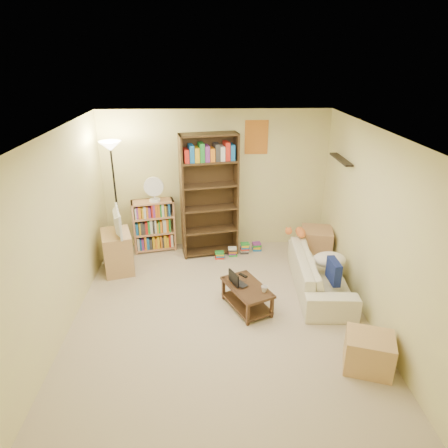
# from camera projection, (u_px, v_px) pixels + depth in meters

# --- Properties ---
(room) EXTENTS (4.50, 4.54, 2.52)m
(room) POSITION_uv_depth(u_px,v_px,m) (220.00, 204.00, 4.95)
(room) COLOR beige
(room) RESTS_ON ground
(sofa) EXTENTS (1.97, 0.97, 0.55)m
(sofa) POSITION_uv_depth(u_px,v_px,m) (320.00, 272.00, 6.09)
(sofa) COLOR beige
(sofa) RESTS_ON ground
(navy_pillow) EXTENTS (0.12, 0.36, 0.32)m
(navy_pillow) POSITION_uv_depth(u_px,v_px,m) (334.00, 271.00, 5.62)
(navy_pillow) COLOR navy
(navy_pillow) RESTS_ON sofa
(cream_blanket) EXTENTS (0.50, 0.36, 0.22)m
(cream_blanket) POSITION_uv_depth(u_px,v_px,m) (329.00, 260.00, 6.05)
(cream_blanket) COLOR white
(cream_blanket) RESTS_ON sofa
(tabby_cat) EXTENTS (0.43, 0.17, 0.15)m
(tabby_cat) POSITION_uv_depth(u_px,v_px,m) (298.00, 232.00, 6.62)
(tabby_cat) COLOR orange
(tabby_cat) RESTS_ON sofa
(coffee_table) EXTENTS (0.74, 0.92, 0.36)m
(coffee_table) POSITION_uv_depth(u_px,v_px,m) (247.00, 294.00, 5.62)
(coffee_table) COLOR #472B1B
(coffee_table) RESTS_ON ground
(laptop) EXTENTS (0.49, 0.48, 0.02)m
(laptop) POSITION_uv_depth(u_px,v_px,m) (241.00, 282.00, 5.64)
(laptop) COLOR black
(laptop) RESTS_ON coffee_table
(laptop_screen) EXTENTS (0.12, 0.25, 0.18)m
(laptop_screen) POSITION_uv_depth(u_px,v_px,m) (234.00, 278.00, 5.56)
(laptop_screen) COLOR white
(laptop_screen) RESTS_ON laptop
(mug) EXTENTS (0.18, 0.18, 0.09)m
(mug) POSITION_uv_depth(u_px,v_px,m) (264.00, 289.00, 5.42)
(mug) COLOR silver
(mug) RESTS_ON coffee_table
(tv_remote) EXTENTS (0.13, 0.14, 0.02)m
(tv_remote) POSITION_uv_depth(u_px,v_px,m) (243.00, 275.00, 5.82)
(tv_remote) COLOR black
(tv_remote) RESTS_ON coffee_table
(tv_stand) EXTENTS (0.61, 0.73, 0.68)m
(tv_stand) POSITION_uv_depth(u_px,v_px,m) (118.00, 252.00, 6.58)
(tv_stand) COLOR tan
(tv_stand) RESTS_ON ground
(television) EXTENTS (0.75, 0.46, 0.40)m
(television) POSITION_uv_depth(u_px,v_px,m) (114.00, 222.00, 6.37)
(television) COLOR black
(television) RESTS_ON tv_stand
(tall_bookshelf) EXTENTS (1.02, 0.50, 2.16)m
(tall_bookshelf) POSITION_uv_depth(u_px,v_px,m) (209.00, 193.00, 6.84)
(tall_bookshelf) COLOR #412C19
(tall_bookshelf) RESTS_ON ground
(short_bookshelf) EXTENTS (0.79, 0.45, 0.95)m
(short_bookshelf) POSITION_uv_depth(u_px,v_px,m) (154.00, 226.00, 7.23)
(short_bookshelf) COLOR tan
(short_bookshelf) RESTS_ON ground
(desk_fan) EXTENTS (0.34, 0.19, 0.45)m
(desk_fan) POSITION_uv_depth(u_px,v_px,m) (154.00, 189.00, 6.91)
(desk_fan) COLOR white
(desk_fan) RESTS_ON short_bookshelf
(floor_lamp) EXTENTS (0.35, 0.35, 2.08)m
(floor_lamp) POSITION_uv_depth(u_px,v_px,m) (113.00, 167.00, 6.45)
(floor_lamp) COLOR black
(floor_lamp) RESTS_ON ground
(side_table) EXTENTS (0.61, 0.61, 0.59)m
(side_table) POSITION_uv_depth(u_px,v_px,m) (316.00, 245.00, 6.91)
(side_table) COLOR tan
(side_table) RESTS_ON ground
(end_cabinet) EXTENTS (0.63, 0.58, 0.43)m
(end_cabinet) POSITION_uv_depth(u_px,v_px,m) (369.00, 352.00, 4.53)
(end_cabinet) COLOR tan
(end_cabinet) RESTS_ON ground
(book_stacks) EXTENTS (0.85, 0.43, 0.20)m
(book_stacks) POSITION_uv_depth(u_px,v_px,m) (239.00, 250.00, 7.20)
(book_stacks) COLOR red
(book_stacks) RESTS_ON ground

